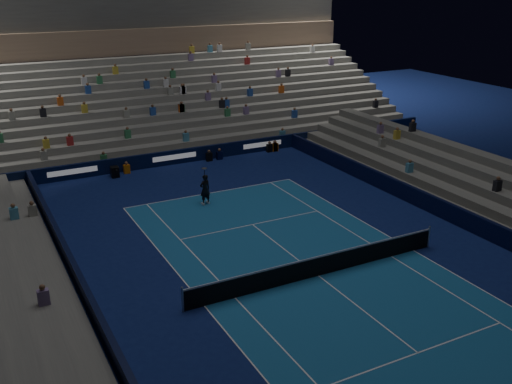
% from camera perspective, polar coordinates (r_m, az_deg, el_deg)
% --- Properties ---
extents(ground, '(90.00, 90.00, 0.00)m').
position_cam_1_polar(ground, '(26.50, 6.07, -8.09)').
color(ground, '#0D1951').
rests_on(ground, ground).
extents(court_surface, '(10.97, 23.77, 0.01)m').
position_cam_1_polar(court_surface, '(26.50, 6.07, -8.08)').
color(court_surface, '#1A5993').
rests_on(court_surface, ground).
extents(sponsor_barrier_far, '(44.00, 0.25, 1.00)m').
position_cam_1_polar(sponsor_barrier_far, '(41.76, -7.97, 3.37)').
color(sponsor_barrier_far, black).
rests_on(sponsor_barrier_far, ground).
extents(sponsor_barrier_east, '(0.25, 37.00, 1.00)m').
position_cam_1_polar(sponsor_barrier_east, '(32.24, 20.69, -3.02)').
color(sponsor_barrier_east, black).
rests_on(sponsor_barrier_east, ground).
extents(sponsor_barrier_west, '(0.25, 37.00, 1.00)m').
position_cam_1_polar(sponsor_barrier_west, '(22.99, -15.02, -12.11)').
color(sponsor_barrier_west, black).
rests_on(sponsor_barrier_west, ground).
extents(grandstand_main, '(44.00, 15.20, 11.20)m').
position_cam_1_polar(grandstand_main, '(49.81, -11.89, 9.31)').
color(grandstand_main, slate).
rests_on(grandstand_main, ground).
extents(tennis_net, '(12.90, 0.10, 1.10)m').
position_cam_1_polar(tennis_net, '(26.26, 6.11, -7.12)').
color(tennis_net, '#B2B2B7').
rests_on(tennis_net, ground).
extents(tennis_player, '(0.72, 0.53, 1.81)m').
position_cam_1_polar(tennis_player, '(34.05, -4.97, 0.25)').
color(tennis_player, black).
rests_on(tennis_player, ground).
extents(broadcast_camera, '(0.57, 1.01, 0.69)m').
position_cam_1_polar(broadcast_camera, '(39.85, -13.53, 1.93)').
color(broadcast_camera, black).
rests_on(broadcast_camera, ground).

